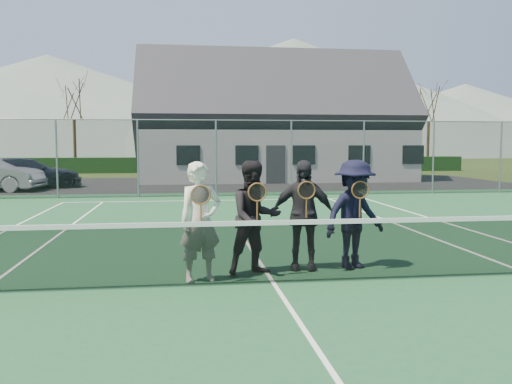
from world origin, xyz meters
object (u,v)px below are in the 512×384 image
tennis_net (274,249)px  player_a (200,222)px  player_b (255,218)px  clubhouse (272,111)px  player_d (354,214)px  car_c (27,173)px  player_c (303,215)px

tennis_net → player_a: size_ratio=6.49×
player_b → clubhouse: bearing=79.8°
player_a → player_d: bearing=11.2°
player_b → car_c: bearing=114.8°
player_b → player_d: bearing=6.0°
clubhouse → player_c: bearing=-98.3°
player_a → player_d: size_ratio=1.00×
clubhouse → player_d: (-2.52, -23.19, -3.07)m
car_c → player_a: 19.64m
tennis_net → player_a: bearing=164.1°
player_a → player_c: size_ratio=1.00×
tennis_net → clubhouse: bearing=80.5°
car_c → player_a: player_a is taller
car_c → player_b: 19.69m
car_c → clubhouse: (12.46, 5.50, 3.28)m
player_d → player_c: bearing=175.6°
player_c → clubhouse: bearing=81.7°
tennis_net → player_d: size_ratio=6.49×
player_a → player_c: 1.78m
player_a → player_d: (2.55, 0.50, -0.00)m
player_a → player_b: bearing=20.7°
clubhouse → player_d: size_ratio=8.67×
player_d → tennis_net: bearing=-151.5°
tennis_net → player_c: 1.14m
tennis_net → player_c: size_ratio=6.49×
car_c → clubhouse: bearing=-91.1°
car_c → player_a: bearing=177.2°
player_b → player_c: size_ratio=1.00×
clubhouse → player_a: size_ratio=8.67×
car_c → player_a: (7.40, -18.19, 0.21)m
car_c → player_b: size_ratio=2.72×
tennis_net → player_b: (-0.20, 0.63, 0.38)m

